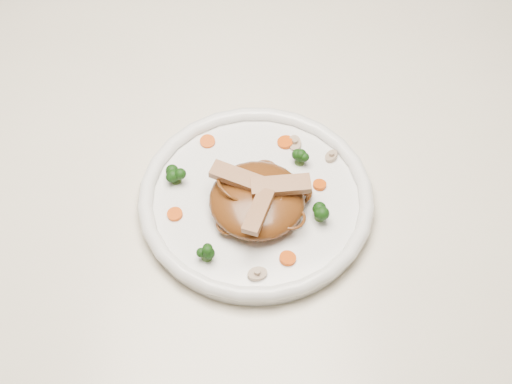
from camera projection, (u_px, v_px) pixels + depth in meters
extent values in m
plane|color=#54331C|center=(234.00, 372.00, 1.63)|extent=(4.00, 4.00, 0.00)
cube|color=#EDE4C9|center=(221.00, 169.00, 1.04)|extent=(1.20, 0.80, 0.04)
cylinder|color=olive|center=(461.00, 128.00, 1.58)|extent=(0.06, 0.06, 0.71)
cylinder|color=white|center=(256.00, 202.00, 0.97)|extent=(0.38, 0.38, 0.02)
ellipsoid|color=#5C3211|center=(257.00, 200.00, 0.94)|extent=(0.14, 0.14, 0.04)
cube|color=#A6724E|center=(281.00, 185.00, 0.92)|extent=(0.08, 0.03, 0.01)
cube|color=#A6724E|center=(238.00, 177.00, 0.93)|extent=(0.07, 0.06, 0.01)
cube|color=#A6724E|center=(258.00, 211.00, 0.90)|extent=(0.05, 0.07, 0.01)
cylinder|color=#D74707|center=(285.00, 142.00, 1.02)|extent=(0.03, 0.03, 0.00)
cylinder|color=#D74707|center=(175.00, 214.00, 0.95)|extent=(0.02, 0.02, 0.00)
cylinder|color=#D74707|center=(320.00, 185.00, 0.97)|extent=(0.02, 0.02, 0.00)
cylinder|color=#D74707|center=(208.00, 142.00, 1.02)|extent=(0.03, 0.03, 0.00)
cylinder|color=#D74707|center=(288.00, 258.00, 0.91)|extent=(0.02, 0.02, 0.00)
cylinder|color=#C4AF93|center=(257.00, 274.00, 0.89)|extent=(0.03, 0.03, 0.01)
cylinder|color=#C4AF93|center=(331.00, 156.00, 1.00)|extent=(0.03, 0.03, 0.01)
cylinder|color=#C4AF93|center=(173.00, 173.00, 0.98)|extent=(0.03, 0.03, 0.01)
cylinder|color=#C4AF93|center=(295.00, 143.00, 1.02)|extent=(0.03, 0.03, 0.01)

